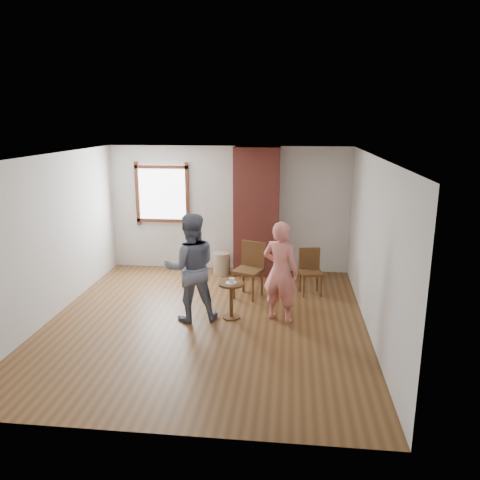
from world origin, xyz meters
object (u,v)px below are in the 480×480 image
person_pink (280,272)px  dining_chair_left (250,266)px  stoneware_crock (221,263)px  man (191,268)px  side_table (231,294)px  dining_chair_right (310,269)px

person_pink → dining_chair_left: bearing=-38.7°
stoneware_crock → person_pink: bearing=-59.9°
man → dining_chair_left: bearing=-143.3°
dining_chair_left → side_table: bearing=-80.6°
dining_chair_left → side_table: size_ratio=1.65×
side_table → man: (-0.62, -0.11, 0.46)m
stoneware_crock → side_table: side_table is taller
dining_chair_right → man: (-1.92, -1.39, 0.40)m
person_pink → man: bearing=27.3°
person_pink → stoneware_crock: bearing=-37.8°
dining_chair_right → man: size_ratio=0.48×
stoneware_crock → dining_chair_right: dining_chair_right is taller
side_table → person_pink: (0.78, 0.02, 0.41)m
stoneware_crock → person_pink: (1.27, -2.18, 0.58)m
man → stoneware_crock: bearing=-110.3°
stoneware_crock → dining_chair_left: dining_chair_left is taller
side_table → person_pink: 0.88m
side_table → man: size_ratio=0.35×
man → dining_chair_right: bearing=-161.1°
side_table → man: bearing=-170.3°
stoneware_crock → man: man is taller
dining_chair_left → man: size_ratio=0.57×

